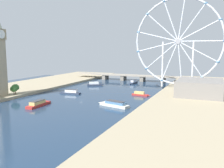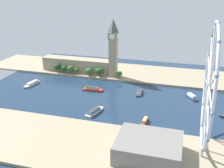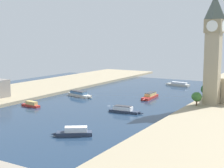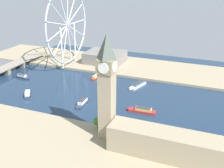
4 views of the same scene
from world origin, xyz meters
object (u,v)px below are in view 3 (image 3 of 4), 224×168
Objects in this scene: tour_boat_6 at (31,104)px; tour_boat_1 at (150,96)px; clock_tower at (213,48)px; tour_boat_5 at (124,110)px; tour_boat_4 at (74,132)px; tour_boat_0 at (178,84)px; tour_boat_2 at (79,94)px.

tour_boat_1 is at bearing -124.56° from tour_boat_6.
clock_tower is 4.05× the size of tour_boat_6.
clock_tower reaches higher than tour_boat_6.
tour_boat_5 reaches higher than tour_boat_6.
tour_boat_1 is at bearing -119.47° from tour_boat_4.
tour_boat_1 is (-4.64, 96.94, 0.23)m from tour_boat_0.
tour_boat_4 is at bearing 67.59° from clock_tower.
tour_boat_1 is 1.50× the size of tour_boat_6.
tour_boat_0 reaches higher than tour_boat_6.
tour_boat_6 is at bearing -64.49° from tour_boat_4.
tour_boat_6 is at bearing 78.45° from tour_boat_0.
clock_tower is at bearing -145.84° from tour_boat_6.
tour_boat_5 is (-73.85, 40.93, -0.18)m from tour_boat_2.
tour_boat_2 is 1.54× the size of tour_boat_6.
tour_boat_4 is (-77.53, 112.14, -0.04)m from tour_boat_2.
tour_boat_5 is at bearing 44.41° from clock_tower.
tour_boat_6 is at bearing -41.96° from tour_boat_1.
tour_boat_6 is (80.56, 21.54, -0.17)m from tour_boat_5.
tour_boat_2 is (62.01, 123.26, 0.26)m from tour_boat_0.
tour_boat_0 is 0.97× the size of tour_boat_2.
tour_boat_0 is 235.90m from tour_boat_4.
tour_boat_4 is 97.80m from tour_boat_6.
tour_boat_2 reaches higher than tour_boat_5.
tour_boat_4 is 0.80× the size of tour_boat_5.
tour_boat_4 is (-10.89, 138.45, -0.02)m from tour_boat_1.
tour_boat_2 is (66.64, 26.31, 0.02)m from tour_boat_1.
tour_boat_5 is at bearing 3.72° from tour_boat_1.
tour_boat_5 is 83.39m from tour_boat_6.
tour_boat_1 is 1.45× the size of tour_boat_4.
tour_boat_5 is at bearing -14.08° from tour_boat_2.
tour_boat_1 is 1.15× the size of tour_boat_5.
tour_boat_5 is 1.30× the size of tour_boat_6.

